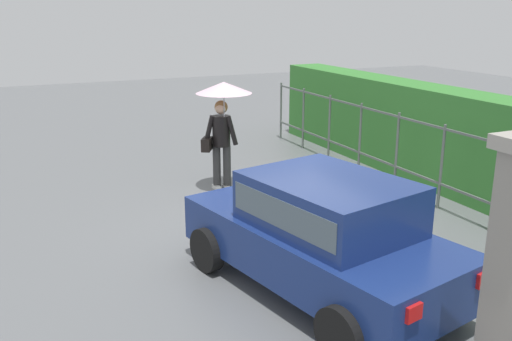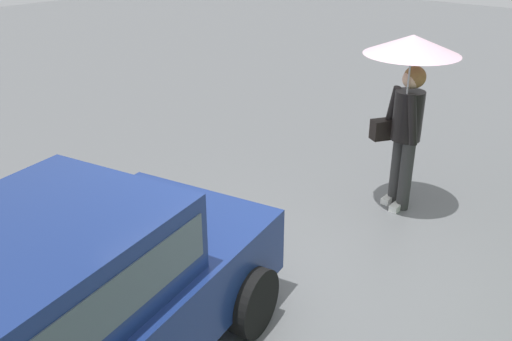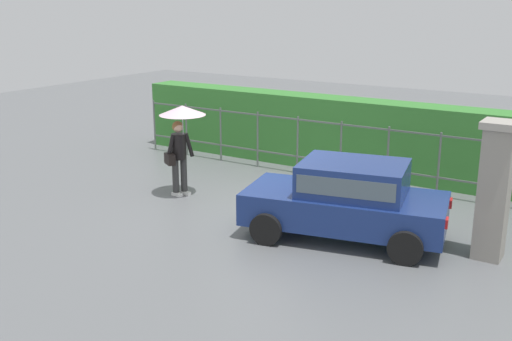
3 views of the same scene
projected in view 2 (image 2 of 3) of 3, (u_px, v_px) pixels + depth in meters
ground_plane at (290, 295)px, 5.19m from camera, size 40.00×40.00×0.00m
car at (50, 310)px, 3.75m from camera, size 3.96×2.45×1.48m
pedestrian at (409, 80)px, 6.12m from camera, size 1.04×1.04×2.09m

